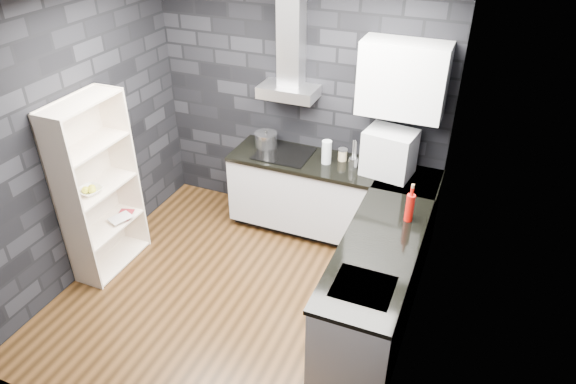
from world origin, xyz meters
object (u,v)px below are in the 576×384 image
Objects in this scene: utensil_crock at (353,163)px; fruit_bowl at (90,191)px; appliance_garage at (389,153)px; glass_vase at (327,152)px; red_bottle at (410,208)px; bookshelf at (98,188)px; storage_jar at (342,155)px; pot at (266,140)px.

fruit_bowl is (-2.15, -1.42, -0.02)m from utensil_crock.
appliance_garage reaches higher than fruit_bowl.
glass_vase is 0.64m from appliance_garage.
glass_vase is at bearing -169.05° from appliance_garage.
red_bottle is at bearing -44.97° from utensil_crock.
glass_vase reaches higher than fruit_bowl.
appliance_garage is (0.64, 0.03, 0.10)m from glass_vase.
appliance_garage is at bearing 46.83° from bookshelf.
bookshelf is 8.16× the size of fruit_bowl.
glass_vase is 0.20m from storage_jar.
storage_jar is 0.06× the size of bookshelf.
pot is at bearing 69.92° from bookshelf.
appliance_garage reaches higher than utensil_crock.
pot is at bearing 174.09° from utensil_crock.
fruit_bowl is at bearing -165.87° from red_bottle.
bookshelf is at bearing 90.00° from fruit_bowl.
glass_vase is at bearing 37.66° from fruit_bowl.
red_bottle is (1.00, -0.71, 0.00)m from glass_vase.
glass_vase is 0.98× the size of red_bottle.
appliance_garage is at bearing 30.42° from fruit_bowl.
bookshelf reaches higher than appliance_garage.
pot is 0.94× the size of red_bottle.
storage_jar is 2.53m from fruit_bowl.
red_bottle is (0.86, -0.84, 0.07)m from storage_jar.
utensil_crock is at bearing 33.49° from fruit_bowl.
storage_jar is 2.46m from bookshelf.
glass_vase is at bearing 144.39° from red_bottle.
glass_vase is at bearing 177.93° from utensil_crock.
bookshelf is (-2.49, -1.36, -0.22)m from appliance_garage.
fruit_bowl is (-2.85, -0.72, -0.09)m from red_bottle.
storage_jar is 0.52× the size of fruit_bowl.
pot is 1.81m from bookshelf.
bookshelf reaches higher than utensil_crock.
glass_vase reaches higher than storage_jar.
red_bottle is at bearing 30.37° from bookshelf.
storage_jar is at bearing 54.29° from bookshelf.
fruit_bowl is at bearing -141.45° from appliance_garage.
glass_vase reaches higher than utensil_crock.
pot is 1.09× the size of fruit_bowl.
storage_jar is 1.20m from red_bottle.
pot is 0.13× the size of bookshelf.
fruit_bowl is at bearing -126.34° from pot.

